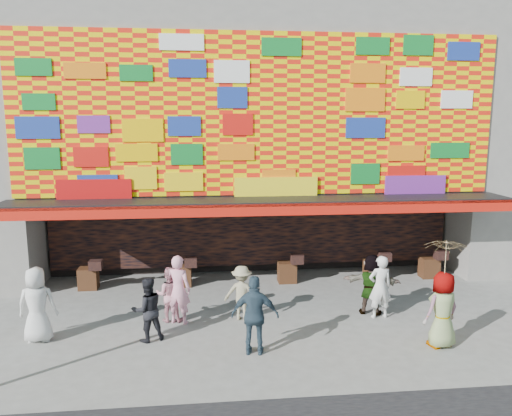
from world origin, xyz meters
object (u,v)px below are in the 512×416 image
Objects in this scene: ped_b at (178,289)px; ped_h at (380,287)px; ped_a at (37,305)px; parasol at (446,260)px; ped_f at (371,284)px; ped_g at (442,310)px; ped_c at (147,309)px; ped_d at (242,293)px; ped_i at (169,294)px; ped_e at (255,315)px.

ped_h is at bearing -162.84° from ped_b.
ped_a is 1.07× the size of ped_h.
parasol is (6.34, -2.10, 1.23)m from ped_b.
ped_h reaches higher than ped_f.
ped_b is at bearing -170.06° from ped_a.
ped_g is (0.99, -2.21, 0.07)m from ped_f.
ped_c is at bearing -24.74° from ped_g.
ped_c is 0.86× the size of parasol.
ped_b reaches higher than ped_h.
ped_c reaches higher than ped_d.
ped_g is 1.24m from parasol.
ped_f is 2.42m from ped_g.
ped_b is at bearing -146.35° from ped_c.
parasol reaches higher than ped_i.
parasol is at bearing 167.89° from ped_d.
ped_e reaches higher than ped_f.
ped_a is 5.17m from ped_d.
ped_g is at bearing 111.54° from ped_h.
ped_d is 0.80× the size of ped_e.
ped_e is at bearing 137.34° from ped_c.
ped_g is (6.34, -2.10, -0.01)m from ped_b.
ped_e reaches higher than ped_a.
ped_e reaches higher than ped_g.
ped_a is 2.70m from ped_c.
ped_a is at bearing 0.99° from ped_h.
ped_b reaches higher than ped_g.
ped_b reaches higher than ped_d.
ped_a is 3.27m from ped_i.
ped_g is (4.49, -0.10, -0.01)m from ped_e.
ped_c is 0.87× the size of ped_g.
ped_g reaches higher than ped_d.
ped_a is 5.38m from ped_e.
ped_e is (2.56, -0.98, 0.13)m from ped_c.
ped_i is 0.80× the size of parasol.
ped_h is at bearing 134.27° from ped_f.
ped_a reaches higher than ped_g.
ped_b is at bearing 161.71° from parasol.
ped_b is at bearing -4.62° from ped_h.
ped_b is 1.00× the size of ped_e.
ped_f is (3.50, 2.11, -0.08)m from ped_e.
ped_b is 1.25× the size of ped_i.
ped_f is at bearing -159.61° from ped_b.
ped_a is at bearing 20.56° from ped_i.
ped_a is 8.89m from ped_h.
ped_d is at bearing -157.74° from ped_b.
ped_e is 1.02× the size of ped_g.
ped_c is 6.16m from ped_f.
ped_a is at bearing -23.90° from ped_g.
ped_g is (4.63, -2.19, 0.17)m from ped_d.
ped_c is at bearing 74.46° from ped_b.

